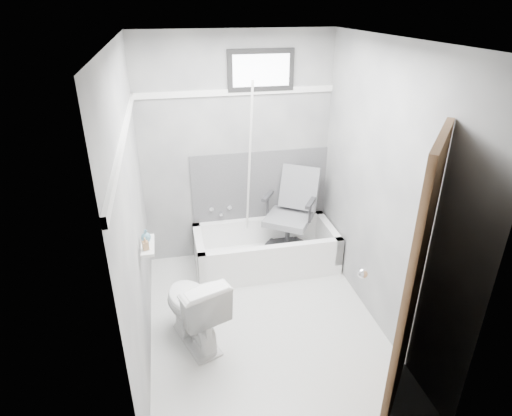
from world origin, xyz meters
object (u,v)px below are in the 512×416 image
object	(u,v)px
office_chair	(288,213)
toilet	(193,308)
door	(480,313)
soap_bottle_b	(146,235)
soap_bottle_a	(145,244)
bathtub	(265,248)

from	to	relation	value
office_chair	toilet	distance (m)	1.55
door	soap_bottle_b	bearing A→B (deg)	143.63
door	soap_bottle_b	xyz separation A→B (m)	(-1.92, 1.41, -0.04)
office_chair	toilet	xyz separation A→B (m)	(-1.11, -1.05, -0.24)
office_chair	soap_bottle_a	distance (m)	1.78
bathtub	toilet	bearing A→B (deg)	-130.32
office_chair	door	bearing A→B (deg)	-43.88
bathtub	soap_bottle_b	bearing A→B (deg)	-145.77
toilet	bathtub	bearing A→B (deg)	-150.24
soap_bottle_a	toilet	bearing A→B (deg)	-11.54
door	soap_bottle_a	distance (m)	2.30
soap_bottle_a	soap_bottle_b	size ratio (longest dim) A/B	0.98
soap_bottle_a	office_chair	bearing A→B (deg)	34.63
toilet	soap_bottle_b	xyz separation A→B (m)	(-0.32, 0.21, 0.61)
door	soap_bottle_a	world-z (taller)	door
soap_bottle_a	bathtub	bearing A→B (deg)	38.66
office_chair	door	size ratio (longest dim) A/B	0.46
office_chair	toilet	world-z (taller)	office_chair
door	soap_bottle_b	world-z (taller)	door
bathtub	door	xyz separation A→B (m)	(0.75, -2.21, 0.79)
door	soap_bottle_b	size ratio (longest dim) A/B	19.80
bathtub	door	distance (m)	2.46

